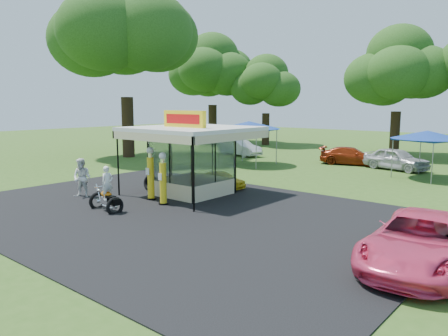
{
  "coord_description": "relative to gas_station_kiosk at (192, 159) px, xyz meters",
  "views": [
    {
      "loc": [
        12.93,
        -10.34,
        4.54
      ],
      "look_at": [
        0.89,
        4.0,
        1.74
      ],
      "focal_mm": 35.0,
      "sensor_mm": 36.0,
      "label": 1
    }
  ],
  "objects": [
    {
      "name": "oak_far_b",
      "position": [
        -12.18,
        24.03,
        4.27
      ],
      "size": [
        7.96,
        7.96,
        9.49
      ],
      "color": "black",
      "rests_on": "ground"
    },
    {
      "name": "gas_pump_left",
      "position": [
        -0.65,
        -2.12,
        -0.57
      ],
      "size": [
        0.47,
        0.47,
        2.52
      ],
      "color": "black",
      "rests_on": "ground"
    },
    {
      "name": "asphalt_apron",
      "position": [
        2.0,
        -2.99,
        -1.76
      ],
      "size": [
        20.0,
        14.0,
        0.04
      ],
      "primitive_type": "cube",
      "color": "black",
      "rests_on": "ground"
    },
    {
      "name": "kiosk_car",
      "position": [
        -0.0,
        2.21,
        -1.3
      ],
      "size": [
        2.82,
        1.13,
        0.96
      ],
      "primitive_type": "imported",
      "rotation": [
        0.0,
        0.0,
        1.57
      ],
      "color": "yellow",
      "rests_on": "ground"
    },
    {
      "name": "spectator_west",
      "position": [
        -3.6,
        -3.89,
        -0.83
      ],
      "size": [
        1.15,
        1.05,
        1.91
      ],
      "primitive_type": "imported",
      "rotation": [
        0.0,
        0.0,
        0.43
      ],
      "color": "white",
      "rests_on": "ground"
    },
    {
      "name": "a_frame_sign",
      "position": [
        11.66,
        -3.9,
        -1.34
      ],
      "size": [
        0.5,
        0.46,
        0.87
      ],
      "rotation": [
        0.0,
        0.0,
        -0.06
      ],
      "color": "#593819",
      "rests_on": "ground"
    },
    {
      "name": "oak_near",
      "position": [
        -14.95,
        7.67,
        7.52
      ],
      "size": [
        12.89,
        12.89,
        14.85
      ],
      "color": "black",
      "rests_on": "ground"
    },
    {
      "name": "gas_pump_right",
      "position": [
        0.58,
        -2.46,
        -0.64
      ],
      "size": [
        0.44,
        0.44,
        2.38
      ],
      "color": "black",
      "rests_on": "ground"
    },
    {
      "name": "motorcycle",
      "position": [
        -0.35,
        -4.77,
        -1.0
      ],
      "size": [
        1.73,
        0.93,
        2.02
      ],
      "rotation": [
        0.0,
        0.0,
        -0.09
      ],
      "color": "black",
      "rests_on": "ground"
    },
    {
      "name": "tent_west",
      "position": [
        -4.2,
        10.31,
        1.12
      ],
      "size": [
        4.6,
        4.6,
        3.21
      ],
      "rotation": [
        0.0,
        0.0,
        0.1
      ],
      "color": "gray",
      "rests_on": "ground"
    },
    {
      "name": "gas_station_kiosk",
      "position": [
        0.0,
        0.0,
        0.0
      ],
      "size": [
        5.4,
        5.4,
        4.18
      ],
      "color": "white",
      "rests_on": "ground"
    },
    {
      "name": "bg_car_b",
      "position": [
        1.5,
        15.27,
        -1.14
      ],
      "size": [
        4.78,
        2.95,
        1.29
      ],
      "primitive_type": "imported",
      "rotation": [
        0.0,
        0.0,
        1.84
      ],
      "color": "maroon",
      "rests_on": "ground"
    },
    {
      "name": "ground",
      "position": [
        2.0,
        -4.99,
        -1.78
      ],
      "size": [
        120.0,
        120.0,
        0.0
      ],
      "primitive_type": "plane",
      "color": "#33561A",
      "rests_on": "ground"
    },
    {
      "name": "spare_tires",
      "position": [
        -2.48,
        -0.62,
        -1.36
      ],
      "size": [
        1.02,
        0.62,
        0.87
      ],
      "rotation": [
        0.0,
        0.0,
        0.02
      ],
      "color": "black",
      "rests_on": "ground"
    },
    {
      "name": "bg_car_c",
      "position": [
        4.97,
        14.81,
        -1.03
      ],
      "size": [
        4.71,
        2.77,
        1.51
      ],
      "primitive_type": "imported",
      "rotation": [
        0.0,
        0.0,
        1.33
      ],
      "color": "#AFAFB3",
      "rests_on": "ground"
    },
    {
      "name": "oak_far_c",
      "position": [
        2.04,
        22.93,
        5.07
      ],
      "size": [
        9.16,
        9.16,
        10.79
      ],
      "color": "black",
      "rests_on": "ground"
    },
    {
      "name": "oak_far_a",
      "position": [
        -18.54,
        22.5,
        5.92
      ],
      "size": [
        10.21,
        10.21,
        12.1
      ],
      "color": "black",
      "rests_on": "ground"
    },
    {
      "name": "tent_east",
      "position": [
        7.51,
        12.39,
        0.85
      ],
      "size": [
        4.16,
        4.16,
        2.91
      ],
      "rotation": [
        0.0,
        0.0,
        -0.34
      ],
      "color": "gray",
      "rests_on": "ground"
    },
    {
      "name": "bg_car_a",
      "position": [
        -8.17,
        14.35,
        -1.09
      ],
      "size": [
        4.35,
        2.06,
        1.38
      ],
      "primitive_type": "imported",
      "rotation": [
        0.0,
        0.0,
        1.42
      ],
      "color": "silver",
      "rests_on": "ground"
    },
    {
      "name": "pink_sedan",
      "position": [
        11.64,
        -2.96,
        -1.03
      ],
      "size": [
        2.89,
        5.6,
        1.51
      ],
      "primitive_type": "imported",
      "rotation": [
        0.0,
        0.0,
        0.07
      ],
      "color": "#E73F6C",
      "rests_on": "ground"
    }
  ]
}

